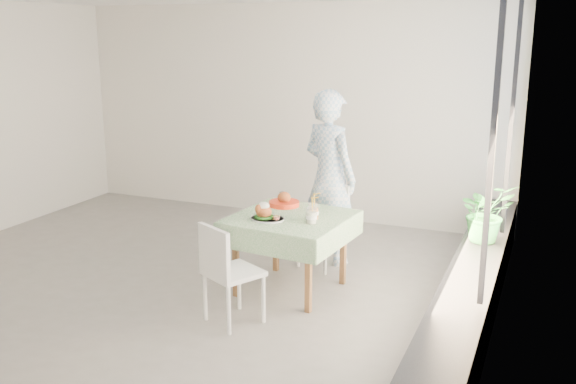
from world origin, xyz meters
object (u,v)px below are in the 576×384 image
at_px(juice_cup_orange, 313,212).
at_px(potted_plant, 486,212).
at_px(chair_near, 232,292).
at_px(main_dish, 266,214).
at_px(cafe_table, 291,244).
at_px(chair_far, 323,241).
at_px(diner, 329,177).

bearing_deg(juice_cup_orange, potted_plant, 25.60).
relative_size(chair_near, main_dish, 2.72).
bearing_deg(cafe_table, juice_cup_orange, -0.56).
bearing_deg(juice_cup_orange, chair_far, 102.71).
xyz_separation_m(cafe_table, chair_far, (0.06, 0.74, -0.19)).
height_order(diner, juice_cup_orange, diner).
bearing_deg(potted_plant, chair_far, 178.64).
bearing_deg(chair_near, cafe_table, 77.53).
bearing_deg(chair_far, diner, 90.80).
height_order(chair_near, main_dish, main_dish).
xyz_separation_m(cafe_table, diner, (0.06, 0.93, 0.47)).
xyz_separation_m(main_dish, juice_cup_orange, (0.40, 0.19, 0.01)).
height_order(chair_far, potted_plant, potted_plant).
bearing_deg(cafe_table, potted_plant, 22.46).
bearing_deg(diner, juice_cup_orange, 124.85).
distance_m(chair_far, chair_near, 1.61).
bearing_deg(cafe_table, main_dish, -131.12).
height_order(cafe_table, juice_cup_orange, juice_cup_orange).
relative_size(cafe_table, chair_near, 1.29).
bearing_deg(chair_far, potted_plant, -1.36).
height_order(cafe_table, potted_plant, potted_plant).
xyz_separation_m(diner, main_dish, (-0.23, -1.13, -0.14)).
bearing_deg(chair_near, juice_cup_orange, 63.82).
height_order(chair_near, potted_plant, potted_plant).
bearing_deg(diner, chair_near, 106.64).
distance_m(cafe_table, chair_far, 0.77).
height_order(chair_near, juice_cup_orange, juice_cup_orange).
relative_size(diner, main_dish, 5.73).
height_order(chair_far, chair_near, chair_near).
xyz_separation_m(chair_near, diner, (0.25, 1.78, 0.66)).
bearing_deg(diner, chair_far, 115.31).
bearing_deg(juice_cup_orange, diner, 100.34).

